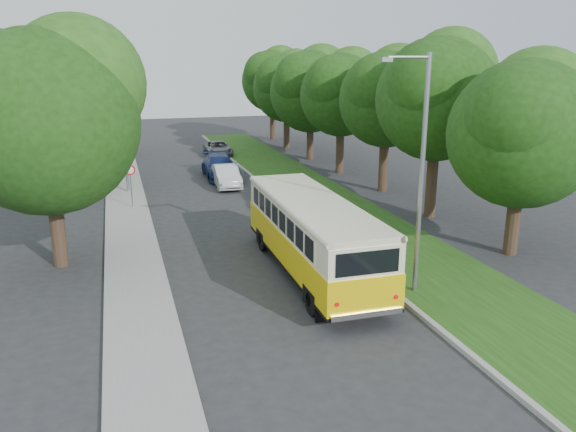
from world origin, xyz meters
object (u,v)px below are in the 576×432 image
object	(u,v)px
lamppost_near	(420,169)
car_silver	(288,205)
lamppost_far	(121,124)
car_blue	(220,167)
vintage_bus	(312,237)
car_white	(226,176)
car_grey	(218,149)

from	to	relation	value
lamppost_near	car_silver	distance (m)	11.18
lamppost_far	lamppost_near	bearing A→B (deg)	-64.29
lamppost_near	lamppost_far	world-z (taller)	lamppost_near
lamppost_far	car_blue	distance (m)	7.66
vintage_bus	car_blue	xyz separation A→B (m)	(-0.00, 18.64, -0.72)
car_silver	car_blue	world-z (taller)	car_blue
lamppost_far	vintage_bus	world-z (taller)	lamppost_far
car_white	vintage_bus	bearing A→B (deg)	-86.99
vintage_bus	car_grey	xyz separation A→B (m)	(1.46, 27.45, -0.86)
car_blue	lamppost_far	bearing A→B (deg)	-153.98
car_silver	car_grey	size ratio (longest dim) A/B	0.89
vintage_bus	car_white	distance (m)	15.74
lamppost_far	car_silver	size ratio (longest dim) A/B	1.92
lamppost_near	vintage_bus	world-z (taller)	lamppost_near
car_silver	car_grey	bearing A→B (deg)	86.36
lamppost_near	car_blue	distance (m)	21.85
car_blue	lamppost_near	bearing A→B (deg)	-81.67
lamppost_near	car_grey	distance (m)	30.45
lamppost_near	lamppost_far	xyz separation A→B (m)	(-8.91, 18.50, -0.25)
car_silver	car_white	bearing A→B (deg)	97.73
lamppost_far	car_white	bearing A→B (deg)	-0.40
lamppost_far	car_blue	xyz separation A→B (m)	(6.24, 2.88, -3.37)
lamppost_near	car_white	distance (m)	19.03
lamppost_near	car_silver	xyz separation A→B (m)	(-1.21, 10.48, -3.70)
car_blue	car_grey	bearing A→B (deg)	81.81
car_blue	car_silver	bearing A→B (deg)	-81.15
vintage_bus	car_grey	distance (m)	27.51
car_blue	car_grey	size ratio (longest dim) A/B	1.16
car_silver	car_white	xyz separation A→B (m)	(-1.60, 7.98, 0.01)
lamppost_near	lamppost_far	bearing A→B (deg)	115.71
car_white	car_grey	world-z (taller)	car_white
car_white	car_blue	size ratio (longest dim) A/B	0.81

